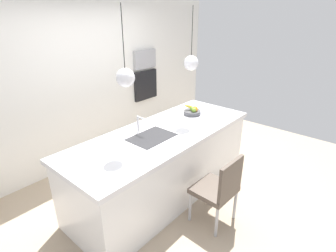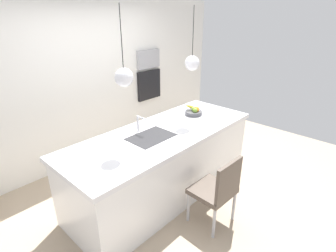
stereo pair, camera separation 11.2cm
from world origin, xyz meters
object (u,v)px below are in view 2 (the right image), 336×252
microwave (148,59)px  oven (149,85)px  chair_near (218,189)px  fruit_bowl (194,112)px

microwave → oven: 0.50m
microwave → chair_near: (-1.26, -2.46, -1.05)m
fruit_bowl → microwave: bearing=72.2°
fruit_bowl → microwave: 1.67m
oven → chair_near: bearing=-117.2°
fruit_bowl → microwave: (0.48, 1.49, 0.56)m
oven → chair_near: (-1.26, -2.46, -0.55)m
microwave → fruit_bowl: bearing=-107.8°
fruit_bowl → chair_near: (-0.78, -0.97, -0.49)m
fruit_bowl → chair_near: size_ratio=0.29×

